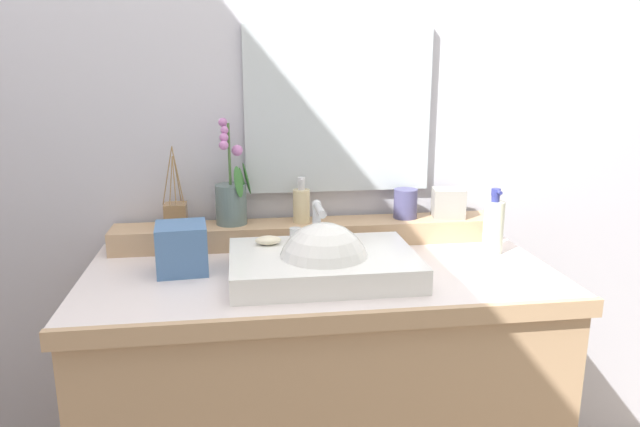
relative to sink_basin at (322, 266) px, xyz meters
The scene contains 13 objects.
wall_back 0.65m from the sink_basin, 89.52° to the left, with size 3.04×0.20×2.65m, color silver.
vanity_cabinet 0.47m from the sink_basin, 86.56° to the left, with size 1.24×0.63×0.87m.
back_ledge 0.30m from the sink_basin, 89.22° to the left, with size 1.17×0.13×0.07m, color tan.
sink_basin is the anchor object (origin of this frame).
soap_bar 0.17m from the sink_basin, 142.22° to the left, with size 0.07×0.04×0.02m, color beige.
potted_plant 0.41m from the sink_basin, 125.96° to the left, with size 0.11×0.10×0.31m.
soap_dispenser 0.32m from the sink_basin, 93.49° to the left, with size 0.05×0.05×0.14m.
tumbler_cup 0.44m from the sink_basin, 45.14° to the left, with size 0.07×0.07×0.09m, color #44436B.
reed_diffuser 0.51m from the sink_basin, 141.42° to the left, with size 0.07×0.10×0.24m.
trinket_box 0.54m from the sink_basin, 34.21° to the left, with size 0.10×0.08×0.09m, color gray.
lotion_bottle 0.54m from the sink_basin, 14.45° to the left, with size 0.06×0.06×0.19m.
tissue_box 0.37m from the sink_basin, 165.02° to the left, with size 0.13×0.13×0.13m, color #486EA0.
mirror 0.53m from the sink_basin, 74.31° to the left, with size 0.57×0.02×0.50m, color silver.
Camera 1 is at (-0.21, -1.49, 1.40)m, focal length 33.23 mm.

